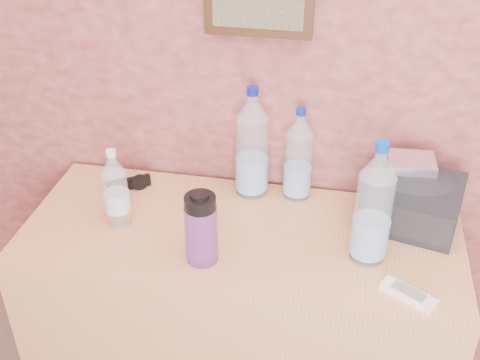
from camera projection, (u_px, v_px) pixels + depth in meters
name	position (u px, v px, depth m)	size (l,w,h in m)	color
dresser	(240.00, 328.00, 1.94)	(1.26, 0.52, 0.78)	tan
pet_large_b	(252.00, 148.00, 1.81)	(0.10, 0.10, 0.36)	silver
pet_large_c	(298.00, 158.00, 1.81)	(0.08, 0.08, 0.30)	silver
pet_large_d	(373.00, 209.00, 1.55)	(0.10, 0.10, 0.35)	silver
pet_small	(116.00, 192.00, 1.70)	(0.07, 0.07, 0.24)	white
nalgene_bottle	(201.00, 228.00, 1.57)	(0.09, 0.09, 0.21)	#6A2BA5
sunglasses	(128.00, 184.00, 1.90)	(0.14, 0.05, 0.04)	black
ac_remote	(408.00, 295.00, 1.49)	(0.14, 0.05, 0.02)	white
toiletry_bag	(412.00, 199.00, 1.70)	(0.26, 0.19, 0.18)	black
foil_packet	(411.00, 163.00, 1.67)	(0.13, 0.11, 0.03)	white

